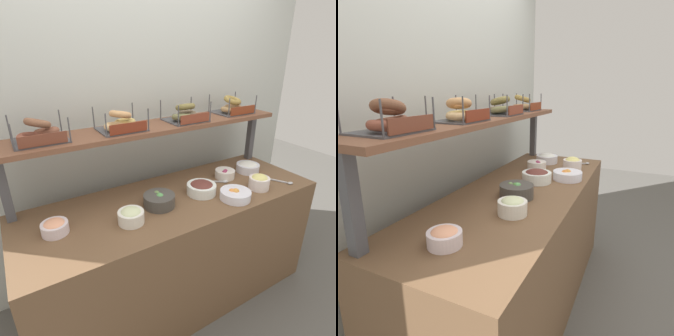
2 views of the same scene
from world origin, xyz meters
TOP-DOWN VIEW (x-y plane):
  - ground_plane at (0.00, 0.00)m, footprint 8.00×8.00m
  - back_wall at (0.00, 0.55)m, footprint 3.21×0.06m
  - deli_counter at (0.00, 0.00)m, footprint 2.01×0.70m
  - shelf_riser_left at (-0.94, 0.27)m, footprint 0.05×0.05m
  - shelf_riser_right at (0.94, 0.27)m, footprint 0.05×0.05m
  - upper_shelf at (0.00, 0.27)m, footprint 1.97×0.32m
  - bowl_egg_salad at (0.57, -0.19)m, footprint 0.14×0.14m
  - bowl_fruit_salad at (0.32, -0.21)m, footprint 0.20×0.20m
  - bowl_lox_spread at (-0.75, 0.01)m, footprint 0.14×0.14m
  - bowl_veggie_mix at (-0.14, -0.03)m, footprint 0.20×0.20m
  - bowl_chocolate_spread at (0.18, -0.04)m, footprint 0.20×0.20m
  - bowl_scallion_spread at (-0.37, -0.11)m, footprint 0.15×0.15m
  - bowl_cream_cheese at (0.72, 0.06)m, footprint 0.18×0.18m
  - bowl_beet_salad at (0.48, 0.07)m, footprint 0.15×0.15m
  - serving_spoon_near_plate at (0.40, 0.02)m, footprint 0.16×0.11m
  - serving_spoon_by_edge at (0.80, -0.23)m, footprint 0.11×0.16m
  - bagel_basket_cinnamon_raisin at (-0.72, 0.29)m, footprint 0.29×0.25m
  - bagel_basket_plain at (-0.24, 0.27)m, footprint 0.28×0.25m
  - bagel_basket_poppy at (0.24, 0.26)m, footprint 0.28×0.24m
  - bagel_basket_everything at (0.71, 0.28)m, footprint 0.29×0.26m

SIDE VIEW (x-z plane):
  - ground_plane at x=0.00m, z-range 0.00..0.00m
  - deli_counter at x=0.00m, z-range 0.00..0.85m
  - serving_spoon_near_plate at x=0.40m, z-range 0.85..0.86m
  - serving_spoon_by_edge at x=0.80m, z-range 0.85..0.86m
  - bowl_fruit_salad at x=0.32m, z-range 0.84..0.92m
  - bowl_beet_salad at x=0.48m, z-range 0.85..0.92m
  - bowl_lox_spread at x=-0.75m, z-range 0.85..0.93m
  - bowl_cream_cheese at x=0.72m, z-range 0.85..0.93m
  - bowl_veggie_mix at x=-0.14m, z-range 0.85..0.94m
  - bowl_chocolate_spread at x=0.18m, z-range 0.85..0.94m
  - bowl_scallion_spread at x=-0.37m, z-range 0.85..0.94m
  - bowl_egg_salad at x=0.57m, z-range 0.85..0.96m
  - shelf_riser_left at x=-0.94m, z-range 0.85..1.25m
  - shelf_riser_right at x=0.94m, z-range 0.85..1.25m
  - back_wall at x=0.00m, z-range 0.00..2.40m
  - upper_shelf at x=0.00m, z-range 1.25..1.28m
  - bagel_basket_plain at x=-0.24m, z-range 1.26..1.40m
  - bagel_basket_everything at x=0.71m, z-range 1.26..1.40m
  - bagel_basket_poppy at x=0.24m, z-range 1.26..1.40m
  - bagel_basket_cinnamon_raisin at x=-0.72m, z-range 1.26..1.40m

